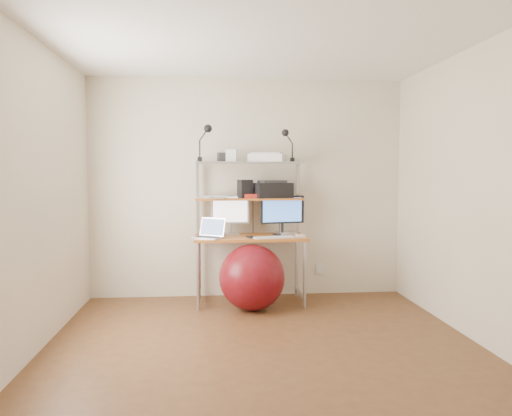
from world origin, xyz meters
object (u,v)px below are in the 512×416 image
(laptop, at_px, (211,234))
(monitor_black, at_px, (282,212))
(printer, at_px, (272,190))
(exercise_ball, at_px, (252,277))
(monitor_silver, at_px, (230,212))

(laptop, bearing_deg, monitor_black, 46.65)
(monitor_black, relative_size, laptop, 1.32)
(laptop, height_order, printer, printer)
(laptop, height_order, exercise_ball, laptop)
(printer, bearing_deg, monitor_black, -42.71)
(monitor_silver, xyz_separation_m, monitor_black, (0.58, -0.07, 0.00))
(monitor_silver, relative_size, printer, 1.02)
(monitor_silver, relative_size, laptop, 1.22)
(laptop, distance_m, exercise_ball, 0.64)
(exercise_ball, bearing_deg, laptop, 156.59)
(laptop, relative_size, exercise_ball, 0.56)
(exercise_ball, bearing_deg, printer, 58.68)
(monitor_black, relative_size, printer, 1.10)
(laptop, xyz_separation_m, printer, (0.69, 0.25, 0.46))
(monitor_silver, relative_size, monitor_black, 0.93)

